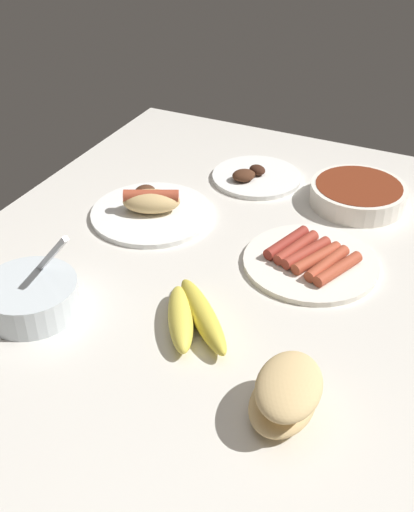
# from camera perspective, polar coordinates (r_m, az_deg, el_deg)

# --- Properties ---
(ground_plane) EXTENTS (1.20, 0.90, 0.03)m
(ground_plane) POSITION_cam_1_polar(r_m,az_deg,el_deg) (1.11, -0.16, -1.76)
(ground_plane) COLOR silver
(banana_bunch) EXTENTS (0.17, 0.16, 0.04)m
(banana_bunch) POSITION_cam_1_polar(r_m,az_deg,el_deg) (0.97, -1.31, -5.44)
(banana_bunch) COLOR gold
(banana_bunch) RESTS_ON ground_plane
(plate_hotdog_assembled) EXTENTS (0.24, 0.24, 0.06)m
(plate_hotdog_assembled) POSITION_cam_1_polar(r_m,az_deg,el_deg) (1.24, -5.00, 4.34)
(plate_hotdog_assembled) COLOR white
(plate_hotdog_assembled) RESTS_ON ground_plane
(bowl_chili) EXTENTS (0.19, 0.19, 0.04)m
(bowl_chili) POSITION_cam_1_polar(r_m,az_deg,el_deg) (1.31, 13.37, 5.48)
(bowl_chili) COLOR white
(bowl_chili) RESTS_ON ground_plane
(bread_stack) EXTENTS (0.13, 0.10, 0.07)m
(bread_stack) POSITION_cam_1_polar(r_m,az_deg,el_deg) (0.84, 7.09, -12.16)
(bread_stack) COLOR #DBB77A
(bread_stack) RESTS_ON ground_plane
(plate_grilled_meat) EXTENTS (0.19, 0.19, 0.03)m
(plate_grilled_meat) POSITION_cam_1_polar(r_m,az_deg,el_deg) (1.37, 4.35, 7.12)
(plate_grilled_meat) COLOR white
(plate_grilled_meat) RESTS_ON ground_plane
(plate_sausages) EXTENTS (0.24, 0.24, 0.03)m
(plate_sausages) POSITION_cam_1_polar(r_m,az_deg,el_deg) (1.11, 9.30, -0.37)
(plate_sausages) COLOR white
(plate_sausages) RESTS_ON ground_plane
(bowl_coleslaw) EXTENTS (0.15, 0.15, 0.15)m
(bowl_coleslaw) POSITION_cam_1_polar(r_m,az_deg,el_deg) (1.03, -15.55, -3.43)
(bowl_coleslaw) COLOR silver
(bowl_coleslaw) RESTS_ON ground_plane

